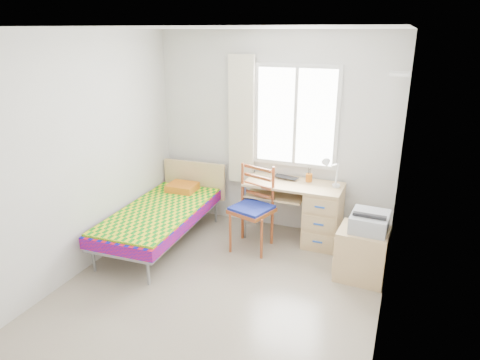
% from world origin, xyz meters
% --- Properties ---
extents(floor, '(3.50, 3.50, 0.00)m').
position_xyz_m(floor, '(0.00, 0.00, 0.00)').
color(floor, '#BCAD93').
rests_on(floor, ground).
extents(ceiling, '(3.50, 3.50, 0.00)m').
position_xyz_m(ceiling, '(0.00, 0.00, 2.60)').
color(ceiling, white).
rests_on(ceiling, wall_back).
extents(wall_back, '(3.20, 0.00, 3.20)m').
position_xyz_m(wall_back, '(0.00, 1.75, 1.30)').
color(wall_back, silver).
rests_on(wall_back, ground).
extents(wall_left, '(0.00, 3.50, 3.50)m').
position_xyz_m(wall_left, '(-1.60, 0.00, 1.30)').
color(wall_left, silver).
rests_on(wall_left, ground).
extents(wall_right, '(0.00, 3.50, 3.50)m').
position_xyz_m(wall_right, '(1.60, 0.00, 1.30)').
color(wall_right, silver).
rests_on(wall_right, ground).
extents(window, '(1.10, 0.04, 1.30)m').
position_xyz_m(window, '(0.30, 1.73, 1.55)').
color(window, white).
rests_on(window, wall_back).
extents(curtain, '(0.35, 0.05, 1.70)m').
position_xyz_m(curtain, '(-0.42, 1.68, 1.45)').
color(curtain, '#F8F2CD').
rests_on(curtain, wall_back).
extents(floating_shelf, '(0.20, 0.32, 0.03)m').
position_xyz_m(floating_shelf, '(1.49, 1.40, 2.15)').
color(floating_shelf, white).
rests_on(floating_shelf, wall_right).
extents(bed, '(0.98, 1.97, 0.84)m').
position_xyz_m(bed, '(-1.10, 0.73, 0.41)').
color(bed, gray).
rests_on(bed, floor).
extents(desk, '(1.22, 0.57, 0.76)m').
position_xyz_m(desk, '(0.71, 1.43, 0.41)').
color(desk, tan).
rests_on(desk, floor).
extents(chair, '(0.56, 0.56, 1.04)m').
position_xyz_m(chair, '(-0.00, 1.04, 0.58)').
color(chair, brown).
rests_on(chair, floor).
extents(cabinet, '(0.55, 0.49, 0.57)m').
position_xyz_m(cabinet, '(1.34, 0.80, 0.29)').
color(cabinet, tan).
rests_on(cabinet, floor).
extents(printer, '(0.40, 0.46, 0.19)m').
position_xyz_m(printer, '(1.38, 0.84, 0.67)').
color(printer, '#ACB0B5').
rests_on(printer, cabinet).
extents(laptop, '(0.36, 0.27, 0.03)m').
position_xyz_m(laptop, '(0.23, 1.52, 0.78)').
color(laptop, black).
rests_on(laptop, desk).
extents(pen_cup, '(0.09, 0.09, 0.10)m').
position_xyz_m(pen_cup, '(0.55, 1.57, 0.81)').
color(pen_cup, orange).
rests_on(pen_cup, desk).
extents(task_lamp, '(0.22, 0.32, 0.40)m').
position_xyz_m(task_lamp, '(0.84, 1.38, 1.01)').
color(task_lamp, white).
rests_on(task_lamp, desk).
extents(book, '(0.21, 0.26, 0.02)m').
position_xyz_m(book, '(0.16, 1.46, 0.59)').
color(book, gray).
rests_on(book, desk).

